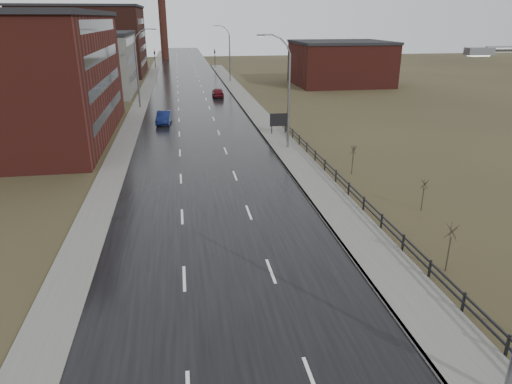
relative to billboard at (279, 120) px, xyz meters
name	(u,v)px	position (x,y,z in m)	size (l,w,h in m)	color
road	(194,109)	(-9.10, 18.06, -1.68)	(14.00, 300.00, 0.06)	black
sidewalk_right	(288,150)	(-0.50, -6.94, -1.62)	(3.20, 180.00, 0.18)	#595651
curb_right	(273,151)	(-2.02, -6.94, -1.62)	(0.16, 180.00, 0.18)	slate
sidewalk_left	(138,110)	(-17.30, 18.06, -1.65)	(2.40, 260.00, 0.12)	#595651
warehouse_mid	(86,63)	(-27.09, 36.06, 3.55)	(16.32, 20.40, 10.50)	slate
warehouse_far	(86,41)	(-32.09, 66.06, 6.05)	(26.52, 24.48, 15.50)	#331611
building_right	(340,63)	(21.20, 40.06, 2.55)	(18.36, 16.32, 8.50)	#471914
smokestack	(162,9)	(-15.10, 108.06, 13.79)	(2.70, 2.70, 30.70)	#331611
streetlight_right_mid	(286,92)	(-0.60, -5.94, 4.13)	(3.36, 0.28, 11.35)	slate
streetlight_left	(139,68)	(-16.80, 20.06, 4.13)	(3.36, 0.28, 11.35)	slate
streetlight_right_far	(228,53)	(-0.60, 48.06, 4.13)	(3.36, 0.28, 11.35)	slate
guardrail	(368,206)	(1.20, -23.63, -0.99)	(0.10, 53.05, 1.10)	black
shrub_c	(449,247)	(2.51, -31.36, -0.25)	(0.65, 0.68, 2.74)	#382D23
shrub_d	(423,194)	(5.33, -23.44, -0.48)	(0.55, 0.58, 2.31)	#382D23
shrub_e	(353,159)	(3.34, -14.97, -0.37)	(0.59, 0.63, 2.51)	#382D23
shrub_f	(353,153)	(4.72, -11.59, -0.86)	(0.39, 0.41, 1.59)	#382D23
billboard	(279,120)	(0.00, 0.00, 0.00)	(2.10, 0.17, 2.53)	black
traffic_light_left	(154,51)	(-17.10, 78.06, 2.89)	(0.58, 2.73, 5.30)	black
traffic_light_right	(215,50)	(-1.10, 78.06, 2.89)	(0.58, 2.73, 5.30)	black
car_near	(164,118)	(-13.25, 8.11, -0.92)	(1.67, 4.78, 1.58)	#0D1641
car_far	(218,93)	(-4.64, 28.03, -0.92)	(1.87, 4.65, 1.58)	#520D16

